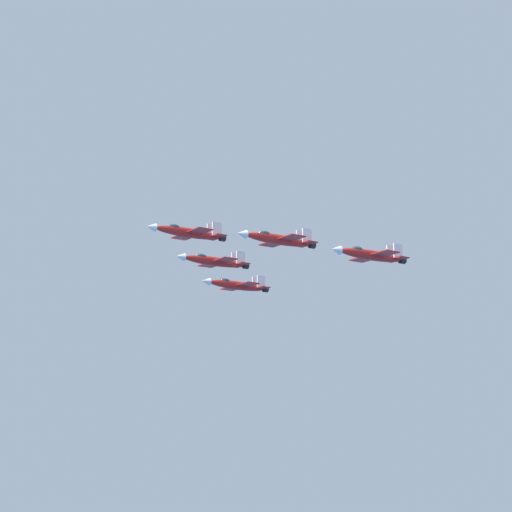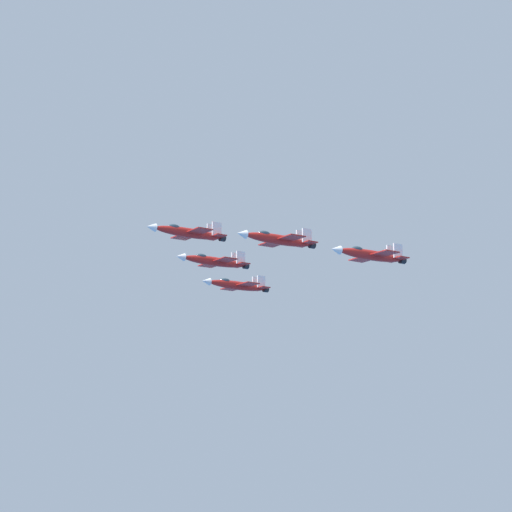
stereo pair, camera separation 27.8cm
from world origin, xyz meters
The scene contains 5 objects.
jet_lead centered at (23.00, -1.43, 102.24)m, with size 10.56×16.20×3.52m.
jet_left_wingman centered at (17.30, -17.14, 100.56)m, with size 10.92×16.74×3.64m.
jet_right_wingman centered at (37.59, -9.58, 100.31)m, with size 10.61×16.28×3.54m.
jet_left_outer centered at (11.61, -32.86, 97.30)m, with size 10.89×16.68×3.63m.
jet_right_outer centered at (52.18, -17.73, 98.56)m, with size 10.73×16.35×3.59m.
Camera 1 is at (-162.37, 33.83, 55.93)m, focal length 73.68 mm.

